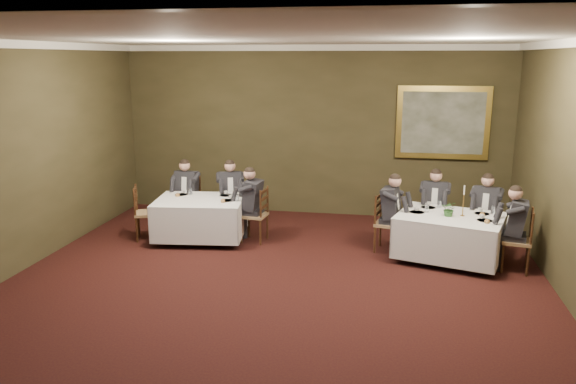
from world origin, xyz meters
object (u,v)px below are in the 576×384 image
(table_second, at_px, (200,216))
(diner_main_backright, at_px, (485,221))
(diner_sec_endright, at_px, (254,214))
(candlestick, at_px, (463,204))
(chair_main_backright, at_px, (484,233))
(centerpiece, at_px, (449,208))
(chair_sec_backright, at_px, (231,213))
(chair_main_endright, at_px, (516,253))
(diner_sec_backright, at_px, (231,202))
(chair_sec_backleft, at_px, (189,212))
(chair_main_backleft, at_px, (433,227))
(table_main, at_px, (449,234))
(diner_sec_backleft, at_px, (188,201))
(chair_main_endleft, at_px, (387,235))
(diner_main_backleft, at_px, (434,215))
(diner_main_endleft, at_px, (388,222))
(chair_sec_endright, at_px, (255,226))
(painting, at_px, (443,123))
(diner_main_endright, at_px, (517,239))
(chair_sec_endleft, at_px, (147,224))

(table_second, height_order, diner_main_backright, diner_main_backright)
(diner_sec_endright, relative_size, candlestick, 2.61)
(chair_main_backright, distance_m, centerpiece, 1.18)
(chair_sec_backright, bearing_deg, diner_sec_endright, 113.04)
(diner_main_backright, bearing_deg, chair_sec_backright, 11.84)
(chair_main_endright, height_order, diner_sec_backright, diner_sec_backright)
(diner_main_backright, distance_m, chair_sec_backleft, 5.53)
(diner_sec_endright, bearing_deg, chair_main_backleft, -73.95)
(table_main, xyz_separation_m, centerpiece, (-0.03, -0.05, 0.45))
(diner_sec_backleft, distance_m, chair_sec_backright, 0.87)
(chair_main_endleft, height_order, diner_sec_backleft, diner_sec_backleft)
(chair_main_endleft, bearing_deg, diner_main_backleft, 140.20)
(table_second, distance_m, diner_main_endleft, 3.36)
(table_main, relative_size, diner_main_backleft, 1.43)
(diner_main_backright, height_order, chair_main_endleft, diner_main_backright)
(chair_main_endleft, bearing_deg, chair_main_backright, 115.64)
(diner_main_endleft, bearing_deg, diner_sec_backleft, -88.35)
(table_main, bearing_deg, chair_main_backleft, 101.12)
(chair_main_endright, relative_size, chair_sec_endright, 1.00)
(chair_main_endleft, distance_m, chair_sec_backright, 3.14)
(diner_sec_backright, bearing_deg, diner_main_endleft, 146.08)
(centerpiece, height_order, painting, painting)
(diner_sec_backright, bearing_deg, chair_sec_backright, -90.00)
(chair_main_endleft, bearing_deg, diner_main_endright, 85.95)
(chair_main_backright, bearing_deg, chair_sec_endleft, 22.45)
(chair_main_backleft, distance_m, diner_main_endleft, 1.05)
(table_main, height_order, diner_sec_endright, diner_sec_endright)
(table_main, relative_size, diner_main_endleft, 1.43)
(table_second, distance_m, diner_main_backleft, 4.21)
(table_second, height_order, chair_sec_backleft, chair_sec_backleft)
(diner_main_backright, height_order, chair_main_endright, diner_main_backright)
(chair_main_backleft, relative_size, diner_sec_backright, 0.74)
(table_second, height_order, diner_main_backleft, diner_main_backleft)
(chair_main_backleft, xyz_separation_m, chair_main_endright, (1.18, -1.22, 0.00))
(chair_main_backleft, relative_size, centerpiece, 3.74)
(chair_main_endright, xyz_separation_m, diner_sec_backright, (-5.01, 1.42, 0.23))
(chair_main_backleft, bearing_deg, chair_sec_backright, 4.23)
(diner_sec_backright, distance_m, chair_sec_endright, 1.01)
(table_main, relative_size, diner_sec_backleft, 1.43)
(chair_main_endleft, xyz_separation_m, diner_sec_backleft, (-3.86, 0.74, 0.23))
(table_second, bearing_deg, diner_sec_backleft, 124.48)
(table_main, xyz_separation_m, diner_main_backleft, (-0.18, 0.92, 0.06))
(chair_main_endright, distance_m, painting, 3.36)
(table_second, relative_size, chair_main_backright, 1.71)
(diner_main_endright, relative_size, diner_sec_backleft, 1.00)
(diner_main_backleft, bearing_deg, candlestick, 119.46)
(table_second, height_order, diner_sec_backleft, diner_sec_backleft)
(table_second, relative_size, diner_sec_backleft, 1.27)
(table_second, distance_m, chair_main_endleft, 3.35)
(chair_main_backright, distance_m, chair_sec_backright, 4.70)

